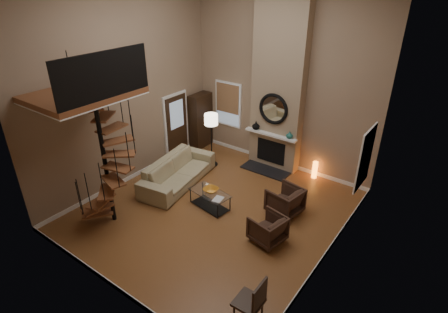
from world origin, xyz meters
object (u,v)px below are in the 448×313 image
Objects in this scene: armchair_near at (287,202)px; side_chair at (253,301)px; armchair_far at (270,230)px; floor_lamp at (211,124)px; hutch at (201,120)px; accent_lamp at (315,170)px; sofa at (178,171)px; coffee_table at (210,198)px.

armchair_near is 0.79× the size of side_chair.
floor_lamp reaches higher than armchair_far.
armchair_far is at bearing -34.23° from hutch.
side_chair is (0.82, -2.02, 0.17)m from armchair_far.
accent_lamp is 5.52m from side_chair.
armchair_far is at bearing -110.92° from sofa.
sofa reaches higher than accent_lamp.
coffee_table is at bearing -51.94° from armchair_near.
side_chair is at bearing -43.65° from hutch.
accent_lamp is at bearing 62.60° from coffee_table.
armchair_near is at bearing -16.61° from floor_lamp.
armchair_near is (4.33, -1.85, -0.60)m from hutch.
coffee_table is 3.44m from accent_lamp.
hutch is 2.68m from sofa.
sofa is 3.65× the size of armchair_far.
armchair_near reaches higher than armchair_far.
hutch is 3.86m from coffee_table.
side_chair is at bearing -77.48° from accent_lamp.
accent_lamp is (4.17, 0.27, -0.70)m from hutch.
accent_lamp is at bearing 3.65° from hutch.
armchair_far is 1.98m from coffee_table.
floor_lamp is (1.18, -0.91, 0.46)m from hutch.
hutch is 2.61× the size of armchair_far.
floor_lamp is at bearing -37.64° from hutch.
armchair_near is 3.42m from side_chair.
floor_lamp is at bearing -158.52° from accent_lamp.
hutch reaches higher than coffee_table.
coffee_table is 3.63m from side_chair.
armchair_far is 1.32× the size of accent_lamp.
armchair_near is 1.25m from armchair_far.
floor_lamp reaches higher than coffee_table.
sofa is 2.65× the size of side_chair.
floor_lamp reaches higher than side_chair.
sofa is at bearing 164.82° from coffee_table.
sofa is (1.08, -2.38, -0.55)m from hutch.
side_chair reaches higher than accent_lamp.
hutch is 0.71× the size of sofa.
hutch reaches higher than floor_lamp.
side_chair is (2.78, -2.32, 0.24)m from coffee_table.
armchair_far is 4.14m from floor_lamp.
floor_lamp is (0.10, 1.47, 1.02)m from sofa.
side_chair is at bearing -39.91° from coffee_table.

